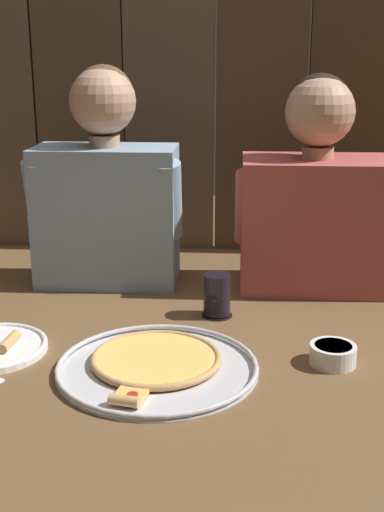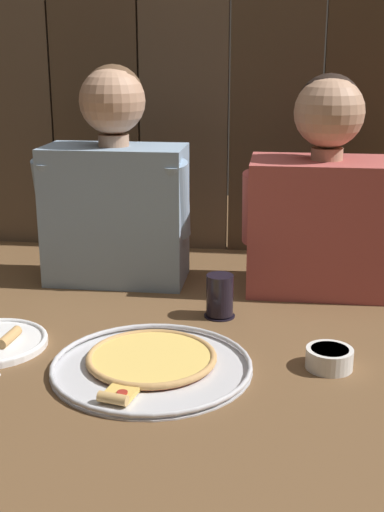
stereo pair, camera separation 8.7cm
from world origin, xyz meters
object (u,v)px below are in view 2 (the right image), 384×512
Objects in this scene: pizza_tray at (151,363)px; diner_right at (324,199)px; drinking_glass at (220,296)px; dipping_bowl at (329,357)px; diner_left at (115,187)px.

pizza_tray is 0.67m from diner_right.
drinking_glass reaches higher than dipping_bowl.
diner_right reaches higher than dipping_bowl.
drinking_glass is 0.39m from diner_right.
diner_left is (-0.19, 0.52, 0.25)m from pizza_tray.
pizza_tray is at bearing -172.98° from dipping_bowl.
drinking_glass is (0.11, 0.29, 0.04)m from pizza_tray.
diner_left is (-0.54, 0.48, 0.24)m from dipping_bowl.
diner_right is (0.36, 0.52, 0.23)m from pizza_tray.
diner_left reaches higher than diner_right.
pizza_tray is 0.35m from dipping_bowl.
pizza_tray is 0.72× the size of diner_right.
diner_right is at bearing 55.56° from pizza_tray.
diner_left is at bearing 142.37° from drinking_glass.
diner_right is (0.55, 0.00, -0.02)m from diner_left.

